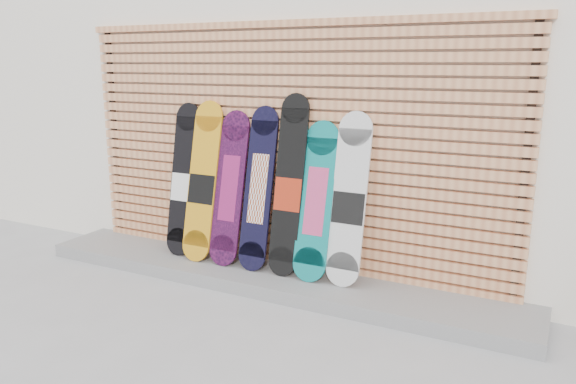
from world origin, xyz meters
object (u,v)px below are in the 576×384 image
(snowboard_1, at_px, (202,182))
(snowboard_4, at_px, (289,187))
(snowboard_3, at_px, (259,189))
(snowboard_6, at_px, (349,201))
(snowboard_0, at_px, (183,181))
(snowboard_2, at_px, (230,188))
(snowboard_5, at_px, (316,201))

(snowboard_1, height_order, snowboard_4, snowboard_4)
(snowboard_3, height_order, snowboard_6, snowboard_3)
(snowboard_3, distance_m, snowboard_6, 0.86)
(snowboard_0, xyz_separation_m, snowboard_4, (1.14, -0.01, 0.06))
(snowboard_2, height_order, snowboard_5, snowboard_2)
(snowboard_5, bearing_deg, snowboard_0, 179.38)
(snowboard_3, xyz_separation_m, snowboard_4, (0.30, 0.00, 0.05))
(snowboard_1, relative_size, snowboard_4, 0.94)
(snowboard_1, bearing_deg, snowboard_4, 1.23)
(snowboard_0, relative_size, snowboard_3, 1.00)
(snowboard_1, relative_size, snowboard_6, 1.03)
(snowboard_2, xyz_separation_m, snowboard_6, (1.16, 0.02, 0.01))
(snowboard_4, xyz_separation_m, snowboard_5, (0.26, -0.00, -0.10))
(snowboard_0, bearing_deg, snowboard_2, -2.07)
(snowboard_0, bearing_deg, snowboard_1, -6.94)
(snowboard_3, height_order, snowboard_4, snowboard_4)
(snowboard_2, bearing_deg, snowboard_5, 0.28)
(snowboard_6, bearing_deg, snowboard_2, -179.05)
(snowboard_4, bearing_deg, snowboard_3, -179.21)
(snowboard_6, bearing_deg, snowboard_5, -177.08)
(snowboard_0, distance_m, snowboard_4, 1.14)
(snowboard_1, xyz_separation_m, snowboard_3, (0.60, 0.02, -0.00))
(snowboard_1, height_order, snowboard_6, snowboard_1)
(snowboard_0, xyz_separation_m, snowboard_3, (0.84, -0.01, 0.01))
(snowboard_0, bearing_deg, snowboard_4, -0.52)
(snowboard_0, distance_m, snowboard_2, 0.54)
(snowboard_3, bearing_deg, snowboard_6, 0.96)
(snowboard_3, bearing_deg, snowboard_5, -0.06)
(snowboard_2, bearing_deg, snowboard_4, 0.85)
(snowboard_4, distance_m, snowboard_5, 0.28)
(snowboard_2, distance_m, snowboard_6, 1.16)
(snowboard_5, bearing_deg, snowboard_2, -179.72)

